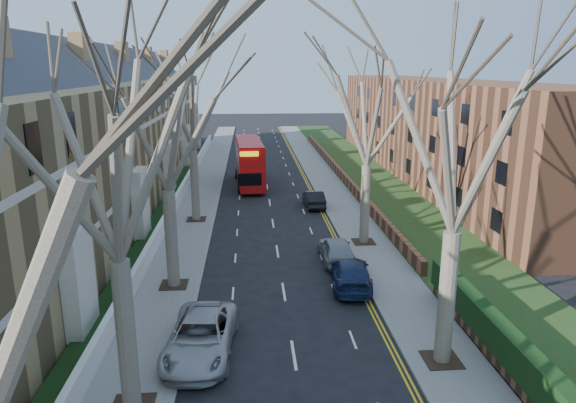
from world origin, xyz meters
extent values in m
cube|color=slate|center=(-6.00, 39.00, 0.06)|extent=(3.00, 102.00, 0.12)
cube|color=slate|center=(6.00, 39.00, 0.06)|extent=(3.00, 102.00, 0.12)
cube|color=#9C814F|center=(-13.80, 31.00, 5.00)|extent=(9.00, 78.00, 10.00)
cube|color=#2D3037|center=(-13.80, 31.00, 11.00)|extent=(4.67, 78.00, 4.67)
cube|color=beige|center=(-9.35, 31.00, 3.50)|extent=(0.12, 78.00, 0.35)
cube|color=beige|center=(-9.35, 31.00, 7.00)|extent=(0.12, 78.00, 0.35)
cube|color=brown|center=(17.50, 43.00, 5.00)|extent=(8.00, 54.00, 10.00)
cube|color=brown|center=(7.70, 43.00, 0.57)|extent=(0.35, 54.00, 0.90)
cube|color=white|center=(-7.65, 31.00, 0.62)|extent=(0.30, 78.00, 1.00)
cube|color=#213C15|center=(10.50, 39.00, 0.15)|extent=(6.00, 102.00, 0.06)
cylinder|color=brown|center=(-5.70, 6.00, 2.75)|extent=(0.64, 0.64, 5.25)
cylinder|color=brown|center=(-5.70, 16.00, 2.66)|extent=(0.64, 0.64, 5.07)
cube|color=#2D2116|center=(-5.70, 16.00, 0.14)|extent=(1.40, 1.40, 0.05)
cylinder|color=brown|center=(-5.70, 28.00, 2.75)|extent=(0.60, 0.60, 5.25)
cube|color=#2D2116|center=(-5.70, 28.00, 0.14)|extent=(1.40, 1.40, 0.05)
cylinder|color=brown|center=(5.70, 8.00, 2.75)|extent=(0.64, 0.64, 5.25)
cube|color=#2D2116|center=(5.70, 8.00, 0.14)|extent=(1.40, 1.40, 0.05)
cylinder|color=brown|center=(5.70, 22.00, 2.66)|extent=(0.60, 0.60, 5.07)
cube|color=#2D2116|center=(5.70, 22.00, 0.14)|extent=(1.40, 1.40, 0.05)
cube|color=#B90E0D|center=(-1.66, 39.84, 1.37)|extent=(2.90, 10.31, 2.04)
cube|color=#B90E0D|center=(-1.66, 39.84, 3.31)|extent=(2.88, 9.80, 1.85)
cube|color=black|center=(-1.66, 39.84, 1.79)|extent=(2.88, 9.49, 0.83)
cube|color=black|center=(-1.66, 39.84, 3.41)|extent=(2.87, 9.29, 0.83)
imported|color=#A7A7AC|center=(-3.70, 9.37, 0.76)|extent=(2.97, 5.69, 1.53)
imported|color=#16264E|center=(3.55, 15.50, 0.72)|extent=(2.55, 5.13, 1.43)
imported|color=gray|center=(3.37, 18.95, 0.77)|extent=(1.84, 4.51, 1.53)
imported|color=black|center=(3.57, 31.41, 0.68)|extent=(1.57, 4.17, 1.36)
camera|label=1|loc=(-1.60, -9.26, 11.18)|focal=32.00mm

